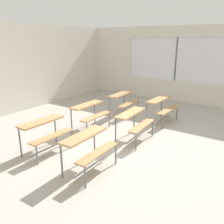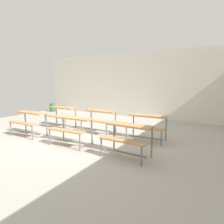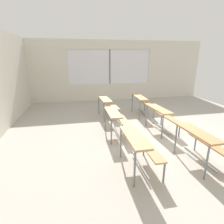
{
  "view_description": "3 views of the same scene",
  "coord_description": "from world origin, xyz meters",
  "px_view_note": "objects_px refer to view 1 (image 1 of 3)",
  "views": [
    {
      "loc": [
        -4.54,
        -2.91,
        2.51
      ],
      "look_at": [
        0.4,
        0.48,
        0.65
      ],
      "focal_mm": 38.21,
      "sensor_mm": 36.0,
      "label": 1
    },
    {
      "loc": [
        3.96,
        -4.05,
        1.74
      ],
      "look_at": [
        0.95,
        1.11,
        0.76
      ],
      "focal_mm": 31.29,
      "sensor_mm": 36.0,
      "label": 2
    },
    {
      "loc": [
        -4.27,
        2.33,
        2.18
      ],
      "look_at": [
        1.37,
        1.14,
        0.42
      ],
      "focal_mm": 28.88,
      "sensor_mm": 36.0,
      "label": 3
    }
  ],
  "objects_px": {
    "desk_bench_r1c0": "(45,129)",
    "desk_bench_r1c1": "(90,111)",
    "desk_bench_r0c0": "(89,144)",
    "desk_bench_r0c2": "(162,105)",
    "desk_bench_r1c2": "(124,99)",
    "desk_bench_r0c1": "(134,120)"
  },
  "relations": [
    {
      "from": "desk_bench_r0c0",
      "to": "desk_bench_r1c0",
      "type": "relative_size",
      "value": 1.01
    },
    {
      "from": "desk_bench_r1c0",
      "to": "desk_bench_r1c1",
      "type": "relative_size",
      "value": 1.0
    },
    {
      "from": "desk_bench_r1c1",
      "to": "desk_bench_r1c0",
      "type": "bearing_deg",
      "value": -177.04
    },
    {
      "from": "desk_bench_r0c0",
      "to": "desk_bench_r1c2",
      "type": "bearing_deg",
      "value": 19.81
    },
    {
      "from": "desk_bench_r1c0",
      "to": "desk_bench_r0c2",
      "type": "bearing_deg",
      "value": -21.01
    },
    {
      "from": "desk_bench_r0c0",
      "to": "desk_bench_r0c2",
      "type": "bearing_deg",
      "value": -1.99
    },
    {
      "from": "desk_bench_r0c0",
      "to": "desk_bench_r1c2",
      "type": "height_order",
      "value": "same"
    },
    {
      "from": "desk_bench_r0c0",
      "to": "desk_bench_r1c1",
      "type": "relative_size",
      "value": 1.01
    },
    {
      "from": "desk_bench_r1c0",
      "to": "desk_bench_r1c1",
      "type": "bearing_deg",
      "value": 3.01
    },
    {
      "from": "desk_bench_r0c0",
      "to": "desk_bench_r0c2",
      "type": "distance_m",
      "value": 3.45
    },
    {
      "from": "desk_bench_r0c2",
      "to": "desk_bench_r1c1",
      "type": "xyz_separation_m",
      "value": [
        -1.73,
        1.42,
        0.0
      ]
    },
    {
      "from": "desk_bench_r0c2",
      "to": "desk_bench_r0c1",
      "type": "bearing_deg",
      "value": -178.35
    },
    {
      "from": "desk_bench_r0c0",
      "to": "desk_bench_r1c1",
      "type": "distance_m",
      "value": 2.21
    },
    {
      "from": "desk_bench_r0c0",
      "to": "desk_bench_r1c0",
      "type": "bearing_deg",
      "value": 85.87
    },
    {
      "from": "desk_bench_r0c0",
      "to": "desk_bench_r0c1",
      "type": "bearing_deg",
      "value": -1.74
    },
    {
      "from": "desk_bench_r0c2",
      "to": "desk_bench_r1c0",
      "type": "height_order",
      "value": "same"
    },
    {
      "from": "desk_bench_r1c0",
      "to": "desk_bench_r1c1",
      "type": "xyz_separation_m",
      "value": [
        1.66,
        0.06,
        0.0
      ]
    },
    {
      "from": "desk_bench_r0c0",
      "to": "desk_bench_r0c1",
      "type": "relative_size",
      "value": 0.99
    },
    {
      "from": "desk_bench_r0c1",
      "to": "desk_bench_r1c0",
      "type": "distance_m",
      "value": 2.16
    },
    {
      "from": "desk_bench_r0c1",
      "to": "desk_bench_r1c1",
      "type": "height_order",
      "value": "same"
    },
    {
      "from": "desk_bench_r1c2",
      "to": "desk_bench_r0c2",
      "type": "bearing_deg",
      "value": -91.08
    },
    {
      "from": "desk_bench_r0c0",
      "to": "desk_bench_r1c2",
      "type": "relative_size",
      "value": 0.99
    }
  ]
}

